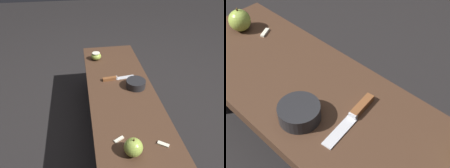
# 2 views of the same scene
# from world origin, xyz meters

# --- Properties ---
(ground_plane) EXTENTS (8.00, 8.00, 0.00)m
(ground_plane) POSITION_xyz_m (0.00, 0.00, 0.00)
(ground_plane) COLOR black
(wooden_bench) EXTENTS (1.27, 0.42, 0.38)m
(wooden_bench) POSITION_xyz_m (0.00, 0.00, 0.32)
(wooden_bench) COLOR #472D1E
(wooden_bench) RESTS_ON ground_plane
(knife) EXTENTS (0.06, 0.22, 0.02)m
(knife) POSITION_xyz_m (-0.11, -0.03, 0.39)
(knife) COLOR silver
(knife) RESTS_ON wooden_bench
(apple_whole) EXTENTS (0.08, 0.08, 0.10)m
(apple_whole) POSITION_xyz_m (0.50, -0.04, 0.42)
(apple_whole) COLOR #9EB747
(apple_whole) RESTS_ON wooden_bench
(apple_slice_near_knife) EXTENTS (0.04, 0.05, 0.01)m
(apple_slice_near_knife) POSITION_xyz_m (0.42, -0.09, 0.39)
(apple_slice_near_knife) COLOR white
(apple_slice_near_knife) RESTS_ON wooden_bench
(bowl) EXTENTS (0.12, 0.12, 0.05)m
(bowl) POSITION_xyz_m (0.00, 0.10, 0.41)
(bowl) COLOR #232326
(bowl) RESTS_ON wooden_bench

